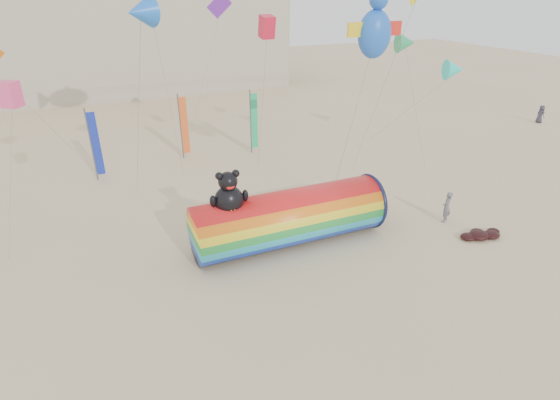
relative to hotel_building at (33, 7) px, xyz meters
name	(u,v)px	position (x,y,z in m)	size (l,w,h in m)	color
ground	(283,255)	(12.00, -45.95, -10.31)	(160.00, 160.00, 0.00)	#CCB58C
hotel_building	(33,7)	(0.00, 0.00, 0.00)	(60.40, 15.40, 20.60)	#B7AD99
windsock_assembly	(289,216)	(12.84, -44.90, -8.73)	(10.32, 3.14, 4.76)	red
kite_handler	(447,207)	(22.24, -46.43, -9.37)	(0.68, 0.45, 1.87)	slate
fabric_bundle	(481,235)	(22.76, -48.69, -10.14)	(2.62, 1.35, 0.41)	black
festival_banners	(181,130)	(10.26, -30.68, -7.67)	(12.76, 2.05, 5.20)	#59595E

